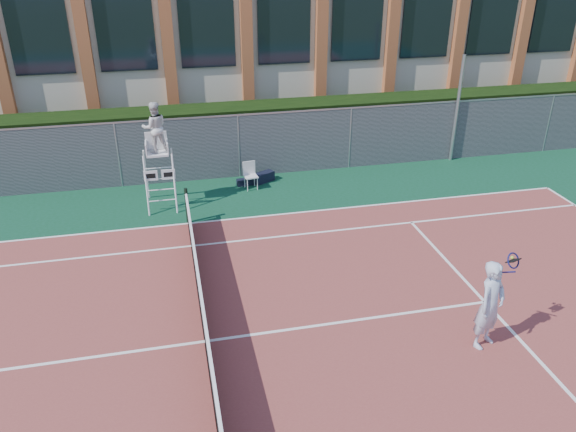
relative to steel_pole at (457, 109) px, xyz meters
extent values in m
plane|color=#233814|center=(-10.00, -8.70, -1.95)|extent=(120.00, 120.00, 0.00)
cube|color=#0E3E20|center=(-10.00, -7.70, -1.94)|extent=(36.00, 20.00, 0.01)
cube|color=brown|center=(-10.00, -8.70, -1.93)|extent=(23.77, 10.97, 0.02)
cylinder|color=black|center=(-10.00, -3.10, -1.40)|extent=(0.10, 0.10, 1.10)
cube|color=black|center=(-10.00, -8.70, -1.49)|extent=(0.03, 11.00, 0.86)
cube|color=white|center=(-10.00, -8.70, -1.03)|extent=(0.06, 11.20, 0.07)
cube|color=black|center=(-10.00, 1.30, -0.85)|extent=(40.00, 1.40, 2.20)
cube|color=beige|center=(-10.00, 9.30, 2.05)|extent=(44.00, 10.00, 8.00)
cylinder|color=#9EA0A5|center=(0.00, 0.00, 0.00)|extent=(0.12, 0.12, 3.89)
cylinder|color=white|center=(-11.11, -2.16, -1.08)|extent=(0.05, 0.50, 1.80)
cylinder|color=white|center=(-10.28, -2.16, -1.08)|extent=(0.05, 0.50, 1.80)
cylinder|color=white|center=(-11.11, -1.24, -1.08)|extent=(0.05, 0.50, 1.80)
cylinder|color=white|center=(-10.28, -1.24, -1.08)|extent=(0.05, 0.50, 1.80)
cube|color=white|center=(-10.70, -1.70, -0.23)|extent=(0.65, 0.55, 0.06)
cube|color=white|center=(-10.70, -1.44, 0.10)|extent=(0.65, 0.05, 0.55)
cube|color=white|center=(-10.96, -2.07, -0.78)|extent=(0.41, 0.03, 0.31)
cube|color=white|center=(-10.44, -2.07, -0.78)|extent=(0.41, 0.03, 0.31)
imported|color=silver|center=(-10.70, -1.65, 0.56)|extent=(0.81, 0.67, 1.52)
cube|color=silver|center=(-7.79, -1.05, -1.50)|extent=(0.47, 0.47, 0.04)
cube|color=silver|center=(-7.81, -0.86, -1.26)|extent=(0.42, 0.09, 0.45)
cylinder|color=silver|center=(-7.93, -1.24, -1.73)|extent=(0.03, 0.03, 0.42)
cylinder|color=silver|center=(-7.60, -1.20, -1.73)|extent=(0.03, 0.03, 0.42)
cylinder|color=silver|center=(-7.98, -0.90, -1.73)|extent=(0.03, 0.03, 0.42)
cylinder|color=silver|center=(-7.64, -0.86, -1.73)|extent=(0.03, 0.03, 0.42)
cube|color=black|center=(-7.28, -0.56, -1.77)|extent=(0.82, 0.65, 0.33)
cube|color=black|center=(-7.94, -0.70, -1.83)|extent=(0.58, 0.31, 0.22)
imported|color=silver|center=(-4.41, -10.02, -0.95)|extent=(0.84, 0.74, 1.93)
torus|color=#14164D|center=(-3.90, -9.76, -0.14)|extent=(0.38, 0.30, 0.30)
sphere|color=#CCE533|center=(-3.80, -9.58, -0.19)|extent=(0.07, 0.07, 0.07)
camera|label=1|loc=(-10.35, -18.10, 5.60)|focal=35.00mm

